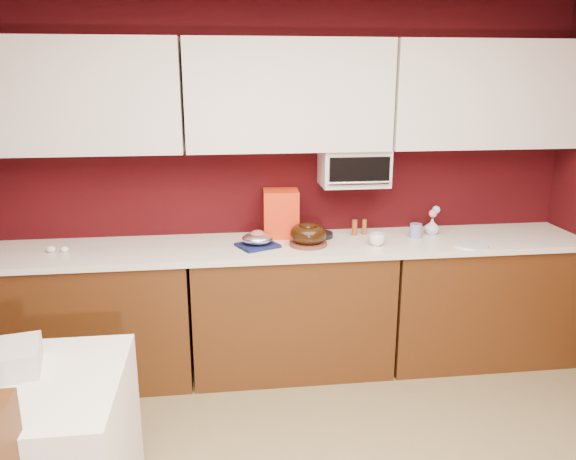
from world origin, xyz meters
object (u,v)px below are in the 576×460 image
at_px(toaster_oven, 354,167).
at_px(blue_jar, 416,231).
at_px(bundt_cake, 308,234).
at_px(coffee_mug, 377,238).
at_px(flower_vase, 432,225).
at_px(pandoro_box, 281,213).
at_px(newspaper_stack, 0,360).
at_px(foil_ham_nest, 258,239).

distance_m(toaster_oven, blue_jar, 0.61).
xyz_separation_m(bundt_cake, coffee_mug, (0.44, -0.06, -0.03)).
bearing_deg(blue_jar, flower_vase, 25.99).
distance_m(pandoro_box, blue_jar, 0.93).
bearing_deg(toaster_oven, pandoro_box, 177.14).
height_order(bundt_cake, pandoro_box, pandoro_box).
relative_size(pandoro_box, flower_vase, 2.58).
distance_m(coffee_mug, blue_jar, 0.35).
xyz_separation_m(coffee_mug, newspaper_stack, (-1.96, -1.13, -0.14)).
bearing_deg(newspaper_stack, blue_jar, 29.27).
bearing_deg(toaster_oven, flower_vase, -6.53).
distance_m(toaster_oven, pandoro_box, 0.59).
distance_m(foil_ham_nest, flower_vase, 1.24).
relative_size(pandoro_box, coffee_mug, 3.24).
xyz_separation_m(foil_ham_nest, flower_vase, (1.23, 0.15, 0.01)).
height_order(blue_jar, newspaper_stack, blue_jar).
xyz_separation_m(foil_ham_nest, newspaper_stack, (-1.19, -1.20, -0.15)).
height_order(toaster_oven, flower_vase, toaster_oven).
relative_size(bundt_cake, pandoro_box, 0.74).
bearing_deg(pandoro_box, flower_vase, -1.42).
relative_size(flower_vase, newspaper_stack, 0.39).
distance_m(blue_jar, flower_vase, 0.16).
distance_m(toaster_oven, bundt_cake, 0.57).
relative_size(foil_ham_nest, blue_jar, 2.14).
xyz_separation_m(blue_jar, flower_vase, (0.14, 0.07, 0.01)).
relative_size(toaster_oven, newspaper_stack, 1.42).
bearing_deg(newspaper_stack, toaster_oven, 37.14).
relative_size(coffee_mug, blue_jar, 1.03).
height_order(flower_vase, newspaper_stack, flower_vase).
bearing_deg(bundt_cake, toaster_oven, 33.02).
relative_size(toaster_oven, foil_ham_nest, 2.18).
xyz_separation_m(bundt_cake, flower_vase, (0.90, 0.16, -0.02)).
bearing_deg(blue_jar, coffee_mug, -154.61).
xyz_separation_m(foil_ham_nest, coffee_mug, (0.78, -0.07, -0.01)).
xyz_separation_m(blue_jar, newspaper_stack, (-2.28, -1.28, -0.14)).
bearing_deg(pandoro_box, bundt_cake, -55.48).
xyz_separation_m(bundt_cake, blue_jar, (0.76, 0.09, -0.03)).
bearing_deg(blue_jar, toaster_oven, 162.18).
xyz_separation_m(bundt_cake, pandoro_box, (-0.15, 0.25, 0.08)).
bearing_deg(flower_vase, pandoro_box, 175.19).
bearing_deg(coffee_mug, blue_jar, 25.39).
height_order(bundt_cake, newspaper_stack, bundt_cake).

